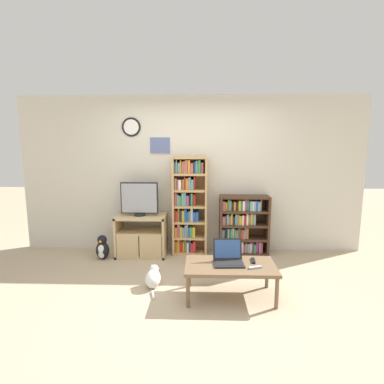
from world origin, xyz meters
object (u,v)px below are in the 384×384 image
coffee_table (230,268)px  remote_far_from_laptop (255,267)px  television (139,199)px  bookshelf_tall (188,205)px  laptop (228,257)px  remote_near_laptop (253,261)px  cat (153,278)px  penguin_figurine (102,248)px  bookshelf_short (242,225)px  tv_stand (142,235)px

coffee_table → remote_far_from_laptop: remote_far_from_laptop is taller
television → coffee_table: bearing=-44.7°
television → remote_far_from_laptop: 2.21m
bookshelf_tall → laptop: bookshelf_tall is taller
television → bookshelf_tall: size_ratio=0.37×
bookshelf_tall → remote_near_laptop: bookshelf_tall is taller
remote_far_from_laptop → coffee_table: bearing=51.4°
bookshelf_tall → laptop: bearing=-68.9°
cat → penguin_figurine: (-0.96, 0.91, 0.06)m
bookshelf_short → remote_near_laptop: bearing=-91.7°
penguin_figurine → coffee_table: bearing=-30.5°
bookshelf_short → laptop: (-0.35, -1.41, -0.01)m
bookshelf_short → tv_stand: bearing=-175.0°
laptop → cat: laptop is taller
bookshelf_short → remote_far_from_laptop: size_ratio=5.90×
remote_far_from_laptop → remote_near_laptop: bearing=-22.4°
laptop → coffee_table: bearing=-74.1°
tv_stand → laptop: size_ratio=2.18×
tv_stand → coffee_table: bearing=-45.2°
remote_far_from_laptop → cat: bearing=56.1°
bookshelf_tall → laptop: (0.54, -1.40, -0.34)m
bookshelf_short → laptop: bearing=-103.7°
tv_stand → cat: tv_stand is taller
laptop → remote_far_from_laptop: size_ratio=2.21×
bookshelf_tall → cat: size_ratio=3.46×
tv_stand → remote_far_from_laptop: tv_stand is taller
remote_near_laptop → tv_stand: bearing=-33.2°
remote_near_laptop → remote_far_from_laptop: same height
bookshelf_short → laptop: bookshelf_short is taller
laptop → bookshelf_tall: bearing=108.0°
bookshelf_tall → bookshelf_short: 0.95m
coffee_table → penguin_figurine: 2.23m
laptop → cat: bearing=167.4°
television → bookshelf_short: (1.67, 0.15, -0.46)m
tv_stand → remote_far_from_laptop: 2.15m
television → bookshelf_short: size_ratio=0.61×
bookshelf_tall → penguin_figurine: 1.53m
remote_far_from_laptop → penguin_figurine: size_ratio=0.42×
remote_far_from_laptop → cat: (-1.23, 0.31, -0.29)m
laptop → penguin_figurine: 2.19m
tv_stand → bookshelf_tall: (0.76, 0.13, 0.48)m
penguin_figurine → television: bearing=19.0°
bookshelf_tall → remote_near_laptop: size_ratio=9.91×
remote_far_from_laptop → penguin_figurine: 2.52m
television → remote_far_from_laptop: (1.62, -1.42, -0.52)m
television → laptop: television is taller
coffee_table → bookshelf_short: bearing=77.7°
tv_stand → cat: bearing=-71.8°
coffee_table → cat: 1.01m
cat → remote_near_laptop: bearing=-0.0°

